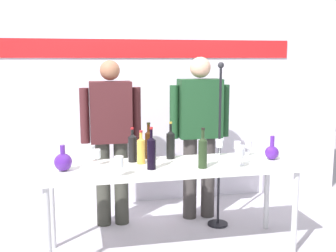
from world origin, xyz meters
The scene contains 22 objects.
ground_plane centered at (0.00, 0.00, 0.00)m, with size 10.00×10.00×0.00m, color #B8B2BE.
back_wall centered at (0.00, 1.35, 1.50)m, with size 4.82×0.11×3.00m.
display_table centered at (0.00, 0.00, 0.69)m, with size 2.12×0.64×0.76m.
decanter_blue_left centered at (-0.88, -0.01, 0.83)m, with size 0.14×0.14×0.21m.
decanter_blue_right centered at (0.90, -0.01, 0.83)m, with size 0.12×0.12×0.21m.
presenter_left centered at (-0.45, 0.70, 0.92)m, with size 0.58×0.22×1.62m.
presenter_right centered at (0.45, 0.70, 0.95)m, with size 0.62×0.22×1.65m.
wine_bottle_0 centered at (-0.19, -0.10, 0.90)m, with size 0.07×0.07×0.34m.
wine_bottle_1 centered at (0.22, -0.15, 0.90)m, with size 0.07×0.07×0.33m.
wine_bottle_2 centered at (-0.15, 0.26, 0.90)m, with size 0.06×0.06×0.32m.
wine_bottle_3 centered at (-0.24, 0.09, 0.88)m, with size 0.07×0.07×0.29m.
wine_bottle_4 centered at (0.04, 0.22, 0.89)m, with size 0.07×0.07×0.33m.
wine_bottle_5 centered at (-0.31, 0.17, 0.89)m, with size 0.07×0.07×0.30m.
wine_glass_left_0 centered at (-0.61, 0.12, 0.85)m, with size 0.06×0.06×0.14m.
wine_glass_left_1 centered at (-0.47, -0.26, 0.87)m, with size 0.07×0.07×0.16m.
wine_glass_left_2 centered at (-0.66, 0.25, 0.86)m, with size 0.07×0.07×0.14m.
wine_glass_right_0 centered at (0.63, 0.14, 0.87)m, with size 0.06×0.06×0.15m.
wine_glass_right_1 centered at (0.76, 0.18, 0.86)m, with size 0.06×0.06×0.15m.
wine_glass_right_2 centered at (0.50, 0.23, 0.87)m, with size 0.06×0.06×0.15m.
wine_glass_right_3 centered at (0.51, -0.21, 0.88)m, with size 0.07×0.07×0.17m.
wine_glass_right_4 centered at (0.57, -0.13, 0.88)m, with size 0.06×0.06×0.17m.
microphone_stand centered at (0.57, 0.44, 0.54)m, with size 0.20×0.20×1.61m.
Camera 1 is at (-0.75, -3.31, 1.64)m, focal length 44.68 mm.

